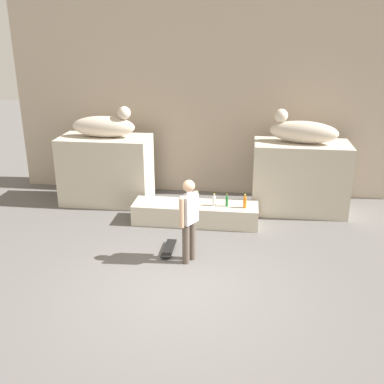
{
  "coord_description": "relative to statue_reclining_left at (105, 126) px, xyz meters",
  "views": [
    {
      "loc": [
        1.15,
        -6.84,
        4.32
      ],
      "look_at": [
        0.04,
        1.89,
        1.1
      ],
      "focal_mm": 42.43,
      "sensor_mm": 36.0,
      "label": 1
    }
  ],
  "objects": [
    {
      "name": "statue_reclining_right",
      "position": [
        4.79,
        0.01,
        0.0
      ],
      "size": [
        1.68,
        0.88,
        0.78
      ],
      "rotation": [
        0.0,
        0.0,
        2.93
      ],
      "color": "beige",
      "rests_on": "pedestal_right"
    },
    {
      "name": "bottle_green",
      "position": [
        3.12,
        -1.12,
        -1.42
      ],
      "size": [
        0.06,
        0.06,
        0.3
      ],
      "color": "#1E722D",
      "rests_on": "ledge_block"
    },
    {
      "name": "statue_reclining_left",
      "position": [
        0.0,
        0.0,
        0.0
      ],
      "size": [
        1.62,
        0.61,
        0.78
      ],
      "rotation": [
        0.0,
        0.0,
        -0.03
      ],
      "color": "beige",
      "rests_on": "pedestal_left"
    },
    {
      "name": "ground_plane",
      "position": [
        2.39,
        -3.89,
        -2.01
      ],
      "size": [
        40.0,
        40.0,
        0.0
      ],
      "primitive_type": "plane",
      "color": "#605E5B"
    },
    {
      "name": "bottle_orange",
      "position": [
        3.52,
        -1.17,
        -1.4
      ],
      "size": [
        0.08,
        0.08,
        0.33
      ],
      "color": "orange",
      "rests_on": "ledge_block"
    },
    {
      "name": "skateboard",
      "position": [
        2.03,
        -2.57,
        -1.94
      ],
      "size": [
        0.2,
        0.8,
        0.08
      ],
      "rotation": [
        0.0,
        0.0,
        1.57
      ],
      "color": "black",
      "rests_on": "ground_plane"
    },
    {
      "name": "bottle_clear",
      "position": [
        2.83,
        -1.12,
        -1.42
      ],
      "size": [
        0.08,
        0.08,
        0.29
      ],
      "color": "silver",
      "rests_on": "ledge_block"
    },
    {
      "name": "facade_wall",
      "position": [
        2.39,
        1.38,
        1.32
      ],
      "size": [
        10.25,
        0.6,
        6.66
      ],
      "primitive_type": "cube",
      "color": "#BAA894",
      "rests_on": "ground_plane"
    },
    {
      "name": "pedestal_right",
      "position": [
        4.82,
        0.0,
        -1.15
      ],
      "size": [
        2.25,
        1.16,
        1.73
      ],
      "primitive_type": "cube",
      "color": "beige",
      "rests_on": "ground_plane"
    },
    {
      "name": "skater",
      "position": [
        2.49,
        -2.92,
        -1.09
      ],
      "size": [
        0.35,
        0.48,
        1.67
      ],
      "rotation": [
        0.0,
        0.0,
        1.07
      ],
      "color": "brown",
      "rests_on": "ground_plane"
    },
    {
      "name": "ledge_block",
      "position": [
        2.39,
        -1.08,
        -1.77
      ],
      "size": [
        2.88,
        0.76,
        0.47
      ],
      "primitive_type": "cube",
      "color": "beige",
      "rests_on": "ground_plane"
    },
    {
      "name": "pedestal_left",
      "position": [
        -0.04,
        0.0,
        -1.15
      ],
      "size": [
        2.25,
        1.16,
        1.73
      ],
      "primitive_type": "cube",
      "color": "beige",
      "rests_on": "ground_plane"
    }
  ]
}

